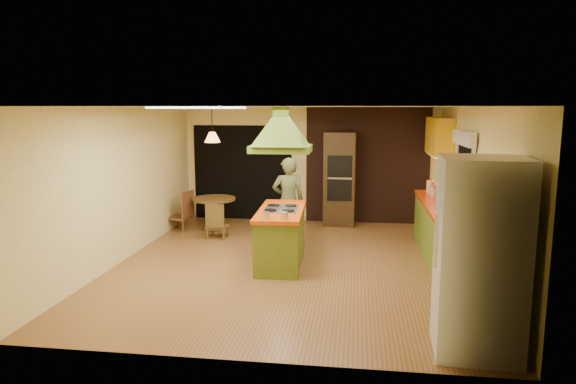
# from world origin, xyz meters

# --- Properties ---
(ground) EXTENTS (6.50, 6.50, 0.00)m
(ground) POSITION_xyz_m (0.00, 0.00, 0.00)
(ground) COLOR #956130
(ground) RESTS_ON ground
(room_walls) EXTENTS (5.50, 6.50, 6.50)m
(room_walls) POSITION_xyz_m (0.00, 0.00, 1.25)
(room_walls) COLOR #FFF8B6
(room_walls) RESTS_ON ground
(ceiling_plane) EXTENTS (6.50, 6.50, 0.00)m
(ceiling_plane) POSITION_xyz_m (0.00, 0.00, 2.50)
(ceiling_plane) COLOR silver
(ceiling_plane) RESTS_ON room_walls
(brick_panel) EXTENTS (2.64, 0.03, 2.50)m
(brick_panel) POSITION_xyz_m (1.25, 3.23, 1.25)
(brick_panel) COLOR #381E14
(brick_panel) RESTS_ON ground
(nook_opening) EXTENTS (2.20, 0.03, 2.10)m
(nook_opening) POSITION_xyz_m (-1.50, 3.23, 1.05)
(nook_opening) COLOR black
(nook_opening) RESTS_ON ground
(right_counter) EXTENTS (0.62, 3.05, 0.92)m
(right_counter) POSITION_xyz_m (2.45, 0.60, 0.46)
(right_counter) COLOR olive
(right_counter) RESTS_ON ground
(upper_cabinets) EXTENTS (0.34, 1.40, 0.70)m
(upper_cabinets) POSITION_xyz_m (2.57, 2.20, 1.95)
(upper_cabinets) COLOR yellow
(upper_cabinets) RESTS_ON room_walls
(window_right) EXTENTS (0.12, 1.35, 1.06)m
(window_right) POSITION_xyz_m (2.70, 0.40, 1.77)
(window_right) COLOR black
(window_right) RESTS_ON room_walls
(fluor_panel) EXTENTS (1.20, 0.60, 0.03)m
(fluor_panel) POSITION_xyz_m (-1.10, -1.20, 2.48)
(fluor_panel) COLOR white
(fluor_panel) RESTS_ON ceiling_plane
(kitchen_island) EXTENTS (0.78, 1.79, 0.90)m
(kitchen_island) POSITION_xyz_m (-0.16, 0.03, 0.45)
(kitchen_island) COLOR olive
(kitchen_island) RESTS_ON ground
(range_hood) EXTENTS (0.95, 0.69, 0.78)m
(range_hood) POSITION_xyz_m (-0.16, 0.03, 2.25)
(range_hood) COLOR #506719
(range_hood) RESTS_ON ceiling_plane
(man) EXTENTS (0.65, 0.49, 1.60)m
(man) POSITION_xyz_m (-0.21, 1.26, 0.80)
(man) COLOR #4C532C
(man) RESTS_ON ground
(refrigerator) EXTENTS (0.87, 0.83, 2.01)m
(refrigerator) POSITION_xyz_m (2.27, -2.72, 1.01)
(refrigerator) COLOR white
(refrigerator) RESTS_ON ground
(wall_oven) EXTENTS (0.69, 0.64, 1.98)m
(wall_oven) POSITION_xyz_m (0.68, 2.95, 0.99)
(wall_oven) COLOR #452F16
(wall_oven) RESTS_ON ground
(dining_table) EXTENTS (0.88, 0.88, 0.67)m
(dining_table) POSITION_xyz_m (-1.86, 2.12, 0.46)
(dining_table) COLOR brown
(dining_table) RESTS_ON ground
(chair_left) EXTENTS (0.54, 0.54, 0.81)m
(chair_left) POSITION_xyz_m (-2.56, 2.02, 0.41)
(chair_left) COLOR brown
(chair_left) RESTS_ON ground
(chair_near) EXTENTS (0.39, 0.39, 0.69)m
(chair_near) POSITION_xyz_m (-1.61, 1.47, 0.35)
(chair_near) COLOR brown
(chair_near) RESTS_ON ground
(pendant_lamp) EXTENTS (0.41, 0.41, 0.20)m
(pendant_lamp) POSITION_xyz_m (-1.86, 2.12, 1.90)
(pendant_lamp) COLOR #FF9E3F
(pendant_lamp) RESTS_ON ceiling_plane
(canister_large) EXTENTS (0.18, 0.18, 0.23)m
(canister_large) POSITION_xyz_m (2.40, 1.80, 1.03)
(canister_large) COLOR #FFF3CD
(canister_large) RESTS_ON right_counter
(canister_medium) EXTENTS (0.14, 0.14, 0.18)m
(canister_medium) POSITION_xyz_m (2.40, 1.59, 1.01)
(canister_medium) COLOR beige
(canister_medium) RESTS_ON right_counter
(canister_small) EXTENTS (0.14, 0.14, 0.15)m
(canister_small) POSITION_xyz_m (2.40, 1.36, 0.99)
(canister_small) COLOR beige
(canister_small) RESTS_ON right_counter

